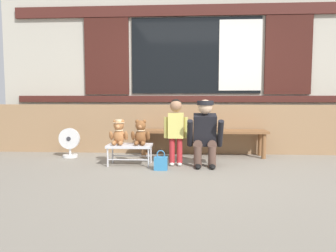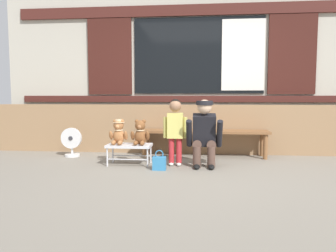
{
  "view_description": "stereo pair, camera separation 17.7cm",
  "coord_description": "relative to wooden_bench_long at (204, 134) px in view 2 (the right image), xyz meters",
  "views": [
    {
      "loc": [
        -0.14,
        -4.27,
        0.99
      ],
      "look_at": [
        -0.44,
        0.56,
        0.55
      ],
      "focal_mm": 34.45,
      "sensor_mm": 36.0,
      "label": 1
    },
    {
      "loc": [
        0.04,
        -4.25,
        0.99
      ],
      "look_at": [
        -0.44,
        0.56,
        0.55
      ],
      "focal_mm": 34.45,
      "sensor_mm": 36.0,
      "label": 2
    }
  ],
  "objects": [
    {
      "name": "adult_crouching",
      "position": [
        0.01,
        -0.77,
        0.11
      ],
      "size": [
        0.5,
        0.49,
        0.95
      ],
      "color": "brown",
      "rests_on": "ground"
    },
    {
      "name": "child_standing",
      "position": [
        -0.42,
        -0.74,
        0.22
      ],
      "size": [
        0.35,
        0.18,
        0.96
      ],
      "color": "#B7282D",
      "rests_on": "ground"
    },
    {
      "name": "shop_facade",
      "position": [
        -0.1,
        0.88,
        1.37
      ],
      "size": [
        7.43,
        0.26,
        3.46
      ],
      "color": "#B7B2A3",
      "rests_on": "ground"
    },
    {
      "name": "teddy_bear_with_hat",
      "position": [
        -1.25,
        -0.75,
        0.1
      ],
      "size": [
        0.28,
        0.27,
        0.36
      ],
      "color": "#A86B3D",
      "rests_on": "small_display_bench"
    },
    {
      "name": "brick_low_wall",
      "position": [
        -0.1,
        0.37,
        0.05
      ],
      "size": [
        7.28,
        0.25,
        0.85
      ],
      "primitive_type": "cube",
      "color": "#997551",
      "rests_on": "ground"
    },
    {
      "name": "teddy_bear_plain",
      "position": [
        -0.93,
        -0.75,
        0.09
      ],
      "size": [
        0.28,
        0.26,
        0.36
      ],
      "color": "brown",
      "rests_on": "small_display_bench"
    },
    {
      "name": "wooden_bench_long",
      "position": [
        0.0,
        0.0,
        0.0
      ],
      "size": [
        2.1,
        0.4,
        0.44
      ],
      "color": "brown",
      "rests_on": "ground"
    },
    {
      "name": "ground_plane",
      "position": [
        -0.1,
        -1.06,
        -0.37
      ],
      "size": [
        60.0,
        60.0,
        0.0
      ],
      "primitive_type": "plane",
      "color": "gray"
    },
    {
      "name": "handbag_on_ground",
      "position": [
        -0.61,
        -1.05,
        -0.28
      ],
      "size": [
        0.18,
        0.11,
        0.27
      ],
      "color": "teal",
      "rests_on": "ground"
    },
    {
      "name": "small_display_bench",
      "position": [
        -1.09,
        -0.75,
        -0.11
      ],
      "size": [
        0.64,
        0.36,
        0.3
      ],
      "color": "silver",
      "rests_on": "ground"
    },
    {
      "name": "floor_fan",
      "position": [
        -2.18,
        -0.22,
        -0.13
      ],
      "size": [
        0.34,
        0.24,
        0.48
      ],
      "color": "silver",
      "rests_on": "ground"
    }
  ]
}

